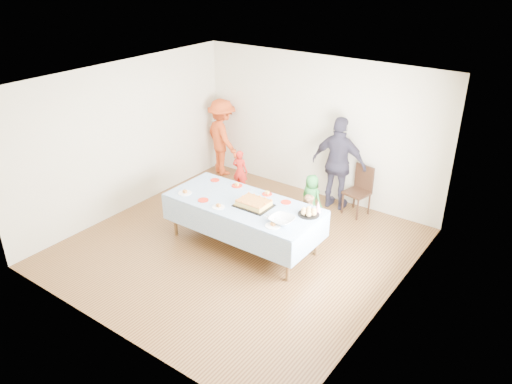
% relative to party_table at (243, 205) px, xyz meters
% --- Properties ---
extents(ground, '(5.00, 5.00, 0.00)m').
position_rel_party_table_xyz_m(ground, '(-0.02, -0.12, -0.72)').
color(ground, '#492915').
rests_on(ground, ground).
extents(room_walls, '(5.04, 5.04, 2.72)m').
position_rel_party_table_xyz_m(room_walls, '(0.03, -0.12, 1.05)').
color(room_walls, beige).
rests_on(room_walls, ground).
extents(party_table, '(2.50, 1.10, 0.78)m').
position_rel_party_table_xyz_m(party_table, '(0.00, 0.00, 0.00)').
color(party_table, brown).
rests_on(party_table, ground).
extents(birthday_cake, '(0.55, 0.43, 0.10)m').
position_rel_party_table_xyz_m(birthday_cake, '(0.21, -0.01, 0.10)').
color(birthday_cake, black).
rests_on(birthday_cake, party_table).
extents(rolls_tray, '(0.33, 0.33, 0.10)m').
position_rel_party_table_xyz_m(rolls_tray, '(1.05, 0.24, 0.10)').
color(rolls_tray, black).
rests_on(rolls_tray, party_table).
extents(punch_bowl, '(0.36, 0.36, 0.09)m').
position_rel_party_table_xyz_m(punch_bowl, '(0.86, -0.19, 0.10)').
color(punch_bowl, silver).
rests_on(punch_bowl, party_table).
extents(party_hat, '(0.11, 0.11, 0.18)m').
position_rel_party_table_xyz_m(party_hat, '(1.11, 0.41, 0.15)').
color(party_hat, silver).
rests_on(party_hat, party_table).
extents(fork_pile, '(0.24, 0.18, 0.07)m').
position_rel_party_table_xyz_m(fork_pile, '(0.68, -0.24, 0.09)').
color(fork_pile, white).
rests_on(fork_pile, party_table).
extents(plate_red_far_a, '(0.16, 0.16, 0.01)m').
position_rel_party_table_xyz_m(plate_red_far_a, '(-0.89, 0.37, 0.06)').
color(plate_red_far_a, red).
rests_on(plate_red_far_a, party_table).
extents(plate_red_far_b, '(0.19, 0.19, 0.01)m').
position_rel_party_table_xyz_m(plate_red_far_b, '(-0.45, 0.41, 0.06)').
color(plate_red_far_b, red).
rests_on(plate_red_far_b, party_table).
extents(plate_red_far_c, '(0.17, 0.17, 0.01)m').
position_rel_party_table_xyz_m(plate_red_far_c, '(0.15, 0.45, 0.06)').
color(plate_red_far_c, red).
rests_on(plate_red_far_c, party_table).
extents(plate_red_far_d, '(0.16, 0.16, 0.01)m').
position_rel_party_table_xyz_m(plate_red_far_d, '(0.55, 0.38, 0.06)').
color(plate_red_far_d, red).
rests_on(plate_red_far_d, party_table).
extents(plate_red_near, '(0.17, 0.17, 0.01)m').
position_rel_party_table_xyz_m(plate_red_near, '(-0.55, -0.32, 0.06)').
color(plate_red_near, red).
rests_on(plate_red_near, party_table).
extents(plate_white_left, '(0.22, 0.22, 0.01)m').
position_rel_party_table_xyz_m(plate_white_left, '(-0.96, -0.30, 0.06)').
color(plate_white_left, white).
rests_on(plate_white_left, party_table).
extents(plate_white_mid, '(0.20, 0.20, 0.01)m').
position_rel_party_table_xyz_m(plate_white_mid, '(-0.21, -0.36, 0.06)').
color(plate_white_mid, white).
rests_on(plate_white_mid, party_table).
extents(plate_white_right, '(0.22, 0.22, 0.01)m').
position_rel_party_table_xyz_m(plate_white_right, '(0.80, -0.35, 0.06)').
color(plate_white_right, white).
rests_on(plate_white_right, party_table).
extents(dining_chair, '(0.47, 0.47, 0.91)m').
position_rel_party_table_xyz_m(dining_chair, '(1.03, 2.12, -0.22)').
color(dining_chair, black).
rests_on(dining_chair, ground).
extents(toddler_left, '(0.35, 0.27, 0.87)m').
position_rel_party_table_xyz_m(toddler_left, '(-1.27, 1.57, -0.29)').
color(toddler_left, red).
rests_on(toddler_left, ground).
extents(toddler_mid, '(0.46, 0.34, 0.86)m').
position_rel_party_table_xyz_m(toddler_mid, '(0.45, 1.38, -0.30)').
color(toddler_mid, '#287A31').
rests_on(toddler_mid, ground).
extents(toddler_right, '(0.44, 0.37, 0.81)m').
position_rel_party_table_xyz_m(toddler_right, '(0.73, 0.78, -0.32)').
color(toddler_right, tan).
rests_on(toddler_right, ground).
extents(adult_left, '(1.20, 0.98, 1.62)m').
position_rel_party_table_xyz_m(adult_left, '(-2.12, 2.08, 0.09)').
color(adult_left, '#BD4017').
rests_on(adult_left, ground).
extents(adult_right, '(1.06, 0.52, 1.75)m').
position_rel_party_table_xyz_m(adult_right, '(0.60, 2.08, 0.15)').
color(adult_right, '#2E2A3A').
rests_on(adult_right, ground).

